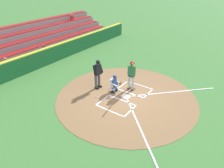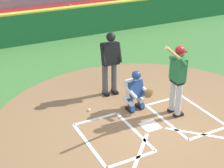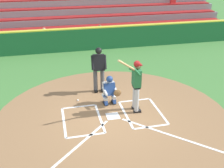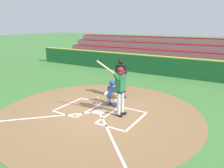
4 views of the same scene
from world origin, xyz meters
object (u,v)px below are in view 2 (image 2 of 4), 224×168
batter (178,76)px  catcher (136,90)px  baseball (89,110)px  plate_umpire (110,60)px

batter → catcher: bearing=-42.5°
batter → catcher: 1.14m
batter → baseball: batter is taller
catcher → plate_umpire: plate_umpire is taller
plate_umpire → baseball: plate_umpire is taller
batter → plate_umpire: bearing=-62.1°
plate_umpire → catcher: bearing=99.8°
catcher → plate_umpire: (0.19, -1.09, 0.49)m
baseball → catcher: bearing=156.6°
catcher → baseball: (1.13, -0.49, -0.55)m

